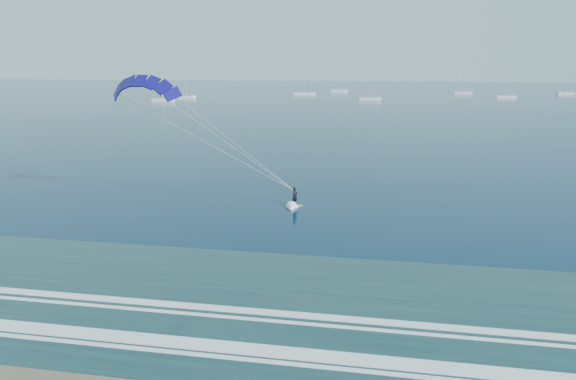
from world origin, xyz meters
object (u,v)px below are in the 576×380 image
at_px(sailboat_4, 463,93).
at_px(sailboat_5, 506,97).
at_px(sailboat_2, 304,94).
at_px(sailboat_8, 566,93).
at_px(sailboat_0, 163,100).
at_px(kitesurfer_rig, 219,138).
at_px(sailboat_3, 370,99).
at_px(sailboat_7, 339,91).
at_px(sailboat_1, 186,97).

height_order(sailboat_4, sailboat_5, sailboat_4).
distance_m(sailboat_2, sailboat_8, 126.06).
xyz_separation_m(sailboat_0, sailboat_5, (135.92, 43.60, -0.01)).
bearing_deg(sailboat_0, kitesurfer_rig, -64.57).
height_order(sailboat_3, sailboat_5, sailboat_3).
bearing_deg(sailboat_8, sailboat_7, 177.24).
bearing_deg(sailboat_4, sailboat_7, 169.81).
bearing_deg(kitesurfer_rig, sailboat_4, 76.00).
height_order(sailboat_1, sailboat_3, sailboat_3).
bearing_deg(sailboat_3, sailboat_4, 50.66).
height_order(sailboat_0, sailboat_3, sailboat_0).
xyz_separation_m(kitesurfer_rig, sailboat_8, (102.67, 223.33, -6.53)).
xyz_separation_m(sailboat_3, sailboat_8, (91.97, 58.85, -0.00)).
height_order(kitesurfer_rig, sailboat_5, kitesurfer_rig).
bearing_deg(sailboat_2, sailboat_7, 65.52).
relative_size(sailboat_0, sailboat_3, 1.04).
height_order(kitesurfer_rig, sailboat_0, kitesurfer_rig).
bearing_deg(sailboat_7, sailboat_1, -132.43).
distance_m(kitesurfer_rig, sailboat_5, 199.30).
distance_m(sailboat_3, sailboat_5, 61.29).
bearing_deg(sailboat_5, sailboat_2, 173.26).
height_order(sailboat_1, sailboat_2, sailboat_2).
xyz_separation_m(sailboat_3, sailboat_4, (43.58, 53.16, -0.00)).
xyz_separation_m(kitesurfer_rig, sailboat_7, (-6.77, 228.62, -6.52)).
height_order(sailboat_0, sailboat_5, sailboat_0).
xyz_separation_m(sailboat_2, sailboat_3, (31.48, -33.36, -0.01)).
bearing_deg(kitesurfer_rig, sailboat_8, 65.31).
height_order(sailboat_3, sailboat_8, sailboat_3).
distance_m(kitesurfer_rig, sailboat_4, 224.40).
xyz_separation_m(sailboat_4, sailboat_5, (13.27, -30.24, -0.00)).
xyz_separation_m(sailboat_0, sailboat_4, (122.65, 73.85, -0.00)).
bearing_deg(sailboat_4, sailboat_0, -148.95).
bearing_deg(sailboat_4, kitesurfer_rig, -104.00).
height_order(sailboat_2, sailboat_7, sailboat_2).
height_order(sailboat_4, sailboat_8, sailboat_4).
bearing_deg(sailboat_8, sailboat_4, -173.29).
height_order(sailboat_2, sailboat_4, sailboat_2).
xyz_separation_m(sailboat_2, sailboat_8, (123.46, 25.50, -0.01)).
relative_size(sailboat_1, sailboat_3, 0.92).
distance_m(sailboat_4, sailboat_5, 33.03).
bearing_deg(kitesurfer_rig, sailboat_7, 91.70).
xyz_separation_m(sailboat_1, sailboat_4, (120.66, 54.25, 0.00)).
height_order(kitesurfer_rig, sailboat_7, kitesurfer_rig).
distance_m(sailboat_0, sailboat_5, 142.74).
bearing_deg(sailboat_1, sailboat_2, 37.07).
height_order(sailboat_3, sailboat_4, sailboat_3).
xyz_separation_m(sailboat_0, sailboat_7, (61.60, 84.82, 0.01)).
xyz_separation_m(kitesurfer_rig, sailboat_1, (-66.39, 163.39, -6.53)).
bearing_deg(sailboat_3, kitesurfer_rig, -93.72).
relative_size(sailboat_7, sailboat_8, 1.13).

